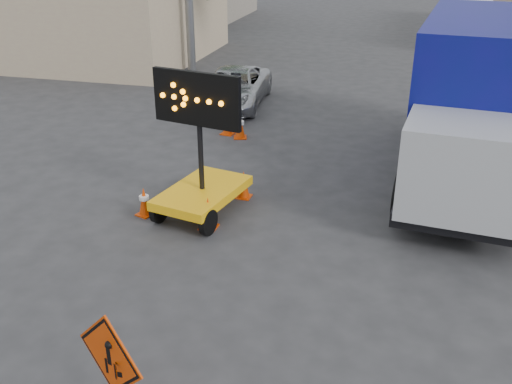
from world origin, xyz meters
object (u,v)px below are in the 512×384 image
at_px(construction_sign, 111,365).
at_px(box_truck, 470,110).
at_px(arrow_board, 202,184).
at_px(pickup_truck, 233,88).

height_order(construction_sign, box_truck, box_truck).
bearing_deg(arrow_board, box_truck, 44.57).
relative_size(arrow_board, box_truck, 0.38).
bearing_deg(pickup_truck, construction_sign, -83.04).
xyz_separation_m(arrow_board, box_truck, (5.76, 3.68, 1.08)).
distance_m(arrow_board, pickup_truck, 8.65).
relative_size(construction_sign, arrow_board, 0.51).
height_order(construction_sign, arrow_board, arrow_board).
bearing_deg(pickup_truck, box_truck, -36.03).
relative_size(pickup_truck, box_truck, 0.55).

